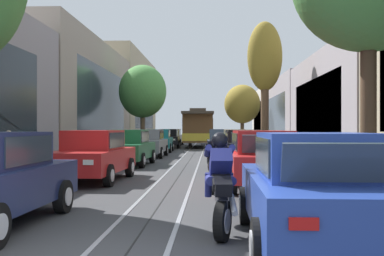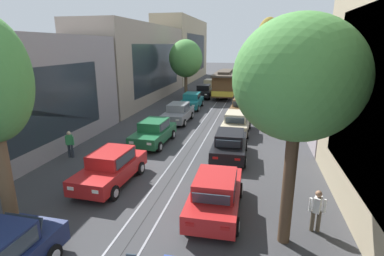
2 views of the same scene
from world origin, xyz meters
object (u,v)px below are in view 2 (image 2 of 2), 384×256
Objects in this scene: street_tree_kerb_right_near at (299,81)px; parked_car_beige_far_left at (210,85)px; parked_car_beige_fourth_right at (236,122)px; pedestrian_on_left_pavement at (317,209)px; parked_car_black_sixth_left at (204,91)px; parked_car_grey_fourth_left at (178,113)px; parked_car_black_mid_right at (230,144)px; pedestrian_on_right_pavement at (70,143)px; cable_car_trolley at (225,84)px; parked_car_teal_fifth_left at (192,101)px; parked_car_brown_fifth_right at (242,107)px; parked_car_red_second_left at (111,167)px; street_tree_kerb_right_second at (268,48)px; parked_car_red_second_right at (215,193)px; parked_car_green_mid_left at (154,132)px; street_tree_kerb_right_mid at (263,59)px; street_tree_kerb_left_second at (186,59)px.

parked_car_beige_far_left is at bearing 103.16° from street_tree_kerb_right_near.
parked_car_beige_fourth_right reaches higher than pedestrian_on_left_pavement.
parked_car_grey_fourth_left is at bearing -89.79° from parked_car_black_sixth_left.
pedestrian_on_left_pavement is at bearing -57.93° from parked_car_grey_fourth_left.
parked_car_black_mid_right reaches higher than pedestrian_on_right_pavement.
parked_car_black_sixth_left is at bearing 108.30° from pedestrian_on_left_pavement.
street_tree_kerb_right_near is 28.59m from cable_car_trolley.
parked_car_teal_fifth_left reaches higher than pedestrian_on_right_pavement.
parked_car_black_mid_right is at bearing -68.67° from parked_car_teal_fifth_left.
parked_car_brown_fifth_right is 0.62× the size of street_tree_kerb_right_near.
parked_car_red_second_left is 4.64m from pedestrian_on_right_pavement.
street_tree_kerb_right_second is at bearing 69.72° from parked_car_beige_fourth_right.
parked_car_teal_fifth_left and parked_car_red_second_right have the same top height.
pedestrian_on_right_pavement is at bearing -105.89° from cable_car_trolley.
parked_car_teal_fifth_left is 21.97m from street_tree_kerb_right_near.
parked_car_red_second_right is at bearing -89.87° from parked_car_black_mid_right.
parked_car_beige_far_left is at bearing 90.57° from parked_car_grey_fourth_left.
pedestrian_on_left_pavement is at bearing -12.42° from parked_car_red_second_left.
parked_car_black_sixth_left and parked_car_red_second_right have the same top height.
parked_car_teal_fifth_left and parked_car_beige_fourth_right have the same top height.
parked_car_beige_fourth_right is (0.02, 5.12, 0.00)m from parked_car_black_mid_right.
parked_car_black_sixth_left is (0.03, 6.67, 0.00)m from parked_car_teal_fifth_left.
parked_car_green_mid_left is 5.12m from pedestrian_on_right_pavement.
street_tree_kerb_right_second is (7.23, -14.81, 5.22)m from parked_car_beige_far_left.
parked_car_grey_fourth_left is at bearing -89.43° from parked_car_beige_far_left.
parked_car_red_second_right is at bearing -15.74° from parked_car_red_second_left.
parked_car_black_sixth_left is at bearing 128.43° from street_tree_kerb_right_second.
street_tree_kerb_right_mid is (1.93, 24.66, 3.42)m from parked_car_beige_fourth_right.
parked_car_beige_far_left is 0.70× the size of street_tree_kerb_right_mid.
parked_car_grey_fourth_left is 9.42m from street_tree_kerb_right_second.
street_tree_kerb_left_second is 5.82m from cable_car_trolley.
parked_car_green_mid_left is (0.00, 5.94, 0.00)m from parked_car_red_second_left.
parked_car_grey_fourth_left and parked_car_black_mid_right have the same top height.
parked_car_red_second_left is 2.85× the size of pedestrian_on_left_pavement.
parked_car_beige_fourth_right is 0.48× the size of cable_car_trolley.
street_tree_kerb_right_near is at bearing -89.18° from street_tree_kerb_right_mid.
parked_car_black_sixth_left and parked_car_brown_fifth_right have the same top height.
parked_car_beige_far_left is at bearing -148.85° from street_tree_kerb_right_mid.
parked_car_black_sixth_left is 0.70× the size of street_tree_kerb_right_mid.
parked_car_black_mid_right is 8.84m from street_tree_kerb_right_near.
parked_car_green_mid_left is at bearing -90.91° from parked_car_grey_fourth_left.
parked_car_grey_fourth_left is at bearing -79.75° from street_tree_kerb_left_second.
parked_car_beige_fourth_right is at bearing -110.28° from street_tree_kerb_right_second.
parked_car_beige_fourth_right is (5.09, 9.61, 0.00)m from parked_car_red_second_left.
street_tree_kerb_right_mid reaches higher than parked_car_grey_fourth_left.
parked_car_beige_fourth_right is (0.00, 11.05, 0.00)m from parked_car_red_second_right.
parked_car_grey_fourth_left is 0.61× the size of street_tree_kerb_right_near.
parked_car_black_mid_right is at bearing -78.55° from parked_car_beige_far_left.
parked_car_black_mid_right is 30.04m from street_tree_kerb_right_mid.
parked_car_black_mid_right is at bearing -100.97° from street_tree_kerb_right_second.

